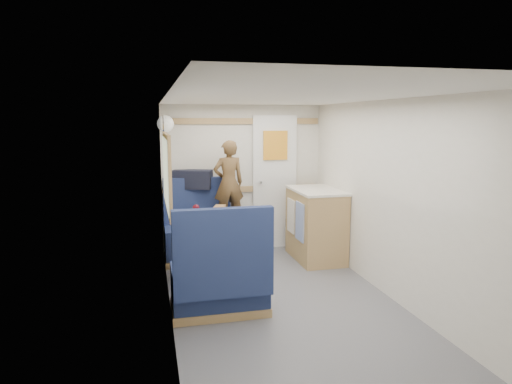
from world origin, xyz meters
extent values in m
plane|color=#515156|center=(0.00, 0.00, 0.00)|extent=(4.50, 4.50, 0.00)
plane|color=silver|center=(0.00, 0.00, 2.00)|extent=(4.50, 4.50, 0.00)
cube|color=silver|center=(0.00, 2.25, 1.00)|extent=(2.20, 0.02, 2.00)
cube|color=silver|center=(-1.10, 0.00, 1.00)|extent=(0.02, 4.50, 2.00)
cube|color=silver|center=(1.10, 0.00, 1.00)|extent=(0.02, 4.50, 2.00)
cube|color=#A07F48|center=(0.00, 2.23, 0.85)|extent=(2.15, 0.02, 0.08)
cube|color=#A07F48|center=(0.00, 2.23, 1.78)|extent=(2.15, 0.02, 0.08)
cube|color=#A0A78E|center=(-1.08, 1.00, 1.25)|extent=(0.04, 1.30, 0.72)
cube|color=white|center=(0.45, 2.22, 0.93)|extent=(0.62, 0.04, 1.86)
cube|color=orange|center=(0.45, 2.19, 1.45)|extent=(0.34, 0.03, 0.40)
cylinder|color=silver|center=(0.23, 2.17, 0.95)|extent=(0.04, 0.10, 0.04)
cube|color=white|center=(-0.65, 1.00, 0.70)|extent=(0.62, 0.92, 0.04)
cylinder|color=silver|center=(-0.65, 1.00, 0.35)|extent=(0.08, 0.08, 0.66)
cylinder|color=silver|center=(-0.65, 1.00, 0.01)|extent=(0.36, 0.36, 0.03)
cube|color=#17194C|center=(-0.65, 1.80, 0.23)|extent=(0.88, 0.50, 0.45)
cube|color=#17194C|center=(-0.65, 2.08, 0.65)|extent=(0.88, 0.10, 0.80)
cube|color=#A07F48|center=(-0.65, 1.80, 0.04)|extent=(0.90, 0.52, 0.08)
cube|color=#17194C|center=(-0.65, 0.20, 0.23)|extent=(0.88, 0.50, 0.45)
cube|color=#17194C|center=(-0.65, -0.08, 0.65)|extent=(0.88, 0.10, 0.80)
cube|color=#A07F48|center=(-0.65, 0.20, 0.04)|extent=(0.90, 0.52, 0.08)
cube|color=#A07F48|center=(-0.65, 2.12, 0.88)|extent=(0.90, 0.14, 0.04)
sphere|color=white|center=(-1.04, 1.85, 1.75)|extent=(0.20, 0.20, 0.20)
cube|color=#A07F48|center=(0.82, 1.55, 0.45)|extent=(0.54, 0.90, 0.90)
cube|color=silver|center=(0.82, 1.55, 0.91)|extent=(0.56, 0.92, 0.03)
cube|color=#5972B2|center=(0.54, 1.37, 0.55)|extent=(0.01, 0.30, 0.48)
cube|color=silver|center=(0.54, 1.73, 0.55)|extent=(0.01, 0.28, 0.44)
imported|color=brown|center=(-0.27, 1.85, 1.00)|extent=(0.43, 0.31, 1.09)
cube|color=black|center=(-0.70, 2.12, 1.02)|extent=(0.56, 0.40, 0.24)
cube|color=white|center=(-0.56, 0.89, 0.73)|extent=(0.28, 0.36, 0.02)
sphere|color=#D56509|center=(-0.43, 0.94, 0.78)|extent=(0.08, 0.08, 0.08)
cube|color=#E1C982|center=(-0.62, 0.74, 0.76)|extent=(0.11, 0.07, 0.04)
cylinder|color=white|center=(-0.77, 1.02, 0.72)|extent=(0.06, 0.06, 0.01)
cylinder|color=white|center=(-0.77, 1.02, 0.78)|extent=(0.01, 0.01, 0.10)
sphere|color=#480714|center=(-0.77, 1.02, 0.85)|extent=(0.08, 0.08, 0.08)
cylinder|color=white|center=(-0.85, 0.75, 0.78)|extent=(0.07, 0.07, 0.12)
cylinder|color=brown|center=(-0.53, 1.09, 0.77)|extent=(0.07, 0.07, 0.11)
cylinder|color=black|center=(-0.70, 1.02, 0.77)|extent=(0.04, 0.04, 0.11)
cylinder|color=silver|center=(-0.70, 0.97, 0.76)|extent=(0.03, 0.03, 0.09)
cube|color=#8D5F3B|center=(-0.48, 1.26, 0.77)|extent=(0.18, 0.24, 0.09)
camera|label=1|loc=(-1.25, -3.87, 1.80)|focal=32.00mm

